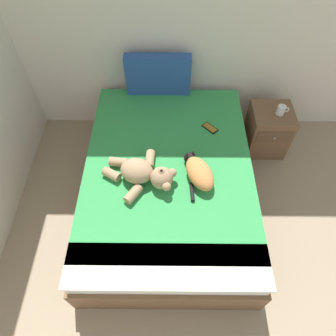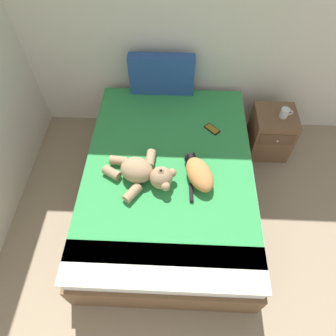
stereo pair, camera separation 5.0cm
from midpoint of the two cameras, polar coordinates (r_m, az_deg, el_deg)
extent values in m
plane|color=gray|center=(2.69, 11.95, -25.78)|extent=(10.77, 10.77, 0.00)
cube|color=silver|center=(3.00, 11.17, 26.58)|extent=(4.12, 0.06, 2.55)
cube|color=brown|center=(2.88, -0.43, -4.01)|extent=(1.47, 2.04, 0.34)
cube|color=white|center=(2.66, -0.47, -0.97)|extent=(1.43, 1.98, 0.20)
cube|color=green|center=(2.61, -0.47, 1.49)|extent=(1.41, 1.83, 0.02)
cube|color=silver|center=(2.17, -0.80, -18.01)|extent=(1.41, 0.33, 0.02)
cube|color=#264C99|center=(3.09, -2.36, 17.05)|extent=(0.63, 0.11, 0.41)
ellipsoid|color=#D18447|center=(2.43, 5.39, -1.05)|extent=(0.31, 0.39, 0.15)
sphere|color=black|center=(2.55, 3.53, 1.86)|extent=(0.10, 0.10, 0.10)
cone|color=black|center=(2.50, 3.02, 2.49)|extent=(0.04, 0.04, 0.04)
cone|color=black|center=(2.52, 4.17, 2.85)|extent=(0.04, 0.04, 0.04)
cylinder|color=black|center=(2.40, 3.93, -4.52)|extent=(0.04, 0.16, 0.03)
ellipsoid|color=black|center=(2.54, 5.17, 0.13)|extent=(0.09, 0.11, 0.04)
ellipsoid|color=tan|center=(2.43, -6.47, -0.54)|extent=(0.32, 0.29, 0.18)
sphere|color=tan|center=(2.38, -1.81, -1.89)|extent=(0.18, 0.18, 0.18)
sphere|color=#8E6B49|center=(2.33, -1.84, -1.03)|extent=(0.07, 0.07, 0.07)
sphere|color=black|center=(2.30, -1.86, -0.59)|extent=(0.02, 0.02, 0.02)
sphere|color=tan|center=(2.40, 0.18, -0.90)|extent=(0.07, 0.07, 0.07)
sphere|color=tan|center=(2.32, -0.91, -3.50)|extent=(0.07, 0.07, 0.07)
cylinder|color=tan|center=(2.56, -3.98, 1.64)|extent=(0.09, 0.16, 0.08)
cylinder|color=tan|center=(2.57, -9.87, 1.08)|extent=(0.15, 0.09, 0.08)
cylinder|color=tan|center=(2.38, -7.15, -4.86)|extent=(0.15, 0.17, 0.08)
cylinder|color=tan|center=(2.51, -11.11, -1.17)|extent=(0.16, 0.14, 0.08)
cube|color=black|center=(2.86, 7.39, 7.45)|extent=(0.15, 0.16, 0.01)
cube|color=olive|center=(2.86, 7.40, 7.53)|extent=(0.13, 0.14, 0.00)
cube|color=brown|center=(3.39, 17.75, 6.76)|extent=(0.41, 0.39, 0.51)
cube|color=brown|center=(3.18, 18.88, 5.51)|extent=(0.34, 0.01, 0.14)
sphere|color=#B2B2B7|center=(3.17, 18.93, 5.29)|extent=(0.02, 0.02, 0.02)
cylinder|color=silver|center=(3.18, 20.00, 10.17)|extent=(0.08, 0.08, 0.09)
torus|color=silver|center=(3.20, 20.92, 10.17)|extent=(0.06, 0.01, 0.06)
camera|label=1|loc=(0.03, -90.59, -0.80)|focal=32.49mm
camera|label=2|loc=(0.03, 89.41, 0.80)|focal=32.49mm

